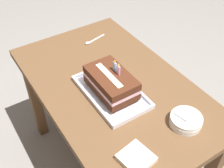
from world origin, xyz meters
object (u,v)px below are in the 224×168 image
birthday_cake (111,82)px  foil_tray (111,92)px  bowl_stack (186,120)px  serving_spoon_near_tray (91,41)px  napkin_pile (136,158)px

birthday_cake → foil_tray: bearing=-90.0°
bowl_stack → serving_spoon_near_tray: size_ratio=0.92×
serving_spoon_near_tray → foil_tray: bearing=-17.2°
foil_tray → serving_spoon_near_tray: 0.44m
bowl_stack → napkin_pile: 0.28m
birthday_cake → serving_spoon_near_tray: birthday_cake is taller
bowl_stack → foil_tray: bearing=-153.4°
birthday_cake → bowl_stack: size_ratio=1.84×
birthday_cake → napkin_pile: size_ratio=1.87×
birthday_cake → serving_spoon_near_tray: size_ratio=1.70×
birthday_cake → napkin_pile: 0.37m
serving_spoon_near_tray → napkin_pile: size_ratio=1.10×
napkin_pile → foil_tray: bearing=161.8°
foil_tray → birthday_cake: size_ratio=1.49×
foil_tray → serving_spoon_near_tray: size_ratio=2.54×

